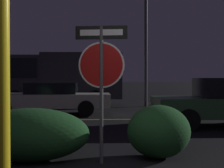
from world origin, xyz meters
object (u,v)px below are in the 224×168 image
at_px(stop_sign, 101,66).
at_px(street_lamp, 146,8).
at_px(passing_car_2, 49,98).
at_px(passing_car_3, 223,102).
at_px(hedge_bush_3, 159,131).
at_px(hedge_bush_2, 30,135).
at_px(delivery_truck, 56,76).
at_px(yellow_pole_left, 2,61).

distance_m(stop_sign, street_lamp, 11.28).
distance_m(stop_sign, passing_car_2, 7.43).
bearing_deg(passing_car_3, passing_car_2, 60.93).
bearing_deg(hedge_bush_3, hedge_bush_2, -177.97).
xyz_separation_m(hedge_bush_3, passing_car_2, (-2.81, 6.85, 0.17)).
height_order(delivery_truck, street_lamp, street_lamp).
height_order(stop_sign, street_lamp, street_lamp).
xyz_separation_m(yellow_pole_left, passing_car_3, (4.82, 5.71, -0.89)).
bearing_deg(delivery_truck, hedge_bush_3, -161.93).
distance_m(hedge_bush_2, delivery_truck, 11.04).
relative_size(yellow_pole_left, passing_car_2, 0.65).
bearing_deg(delivery_truck, yellow_pole_left, -173.44).
height_order(hedge_bush_2, passing_car_3, passing_car_3).
bearing_deg(hedge_bush_2, stop_sign, -9.85).
xyz_separation_m(passing_car_3, delivery_truck, (-5.70, 7.40, 0.84)).
height_order(yellow_pole_left, passing_car_3, yellow_pole_left).
bearing_deg(passing_car_3, hedge_bush_2, 128.14).
distance_m(hedge_bush_3, delivery_truck, 11.34).
bearing_deg(yellow_pole_left, stop_sign, 60.94).
bearing_deg(passing_car_3, stop_sign, 137.59).
bearing_deg(yellow_pole_left, passing_car_3, 49.87).
height_order(yellow_pole_left, hedge_bush_3, yellow_pole_left).
bearing_deg(yellow_pole_left, delivery_truck, 93.84).
xyz_separation_m(yellow_pole_left, delivery_truck, (-0.88, 13.11, -0.04)).
bearing_deg(hedge_bush_3, passing_car_2, 112.31).
relative_size(hedge_bush_2, hedge_bush_3, 1.79).
relative_size(passing_car_2, street_lamp, 0.63).
bearing_deg(passing_car_3, hedge_bush_3, 144.47).
bearing_deg(stop_sign, delivery_truck, 109.80).
bearing_deg(street_lamp, hedge_bush_3, -99.00).
distance_m(passing_car_2, delivery_truck, 4.13).
height_order(hedge_bush_3, passing_car_2, passing_car_2).
height_order(stop_sign, passing_car_2, stop_sign).
bearing_deg(hedge_bush_2, hedge_bush_3, 2.03).
distance_m(hedge_bush_3, passing_car_2, 7.41).
distance_m(yellow_pole_left, hedge_bush_2, 2.43).
height_order(hedge_bush_2, passing_car_2, passing_car_2).
bearing_deg(street_lamp, stop_sign, -104.17).
distance_m(passing_car_3, street_lamp, 7.99).
xyz_separation_m(passing_car_2, delivery_truck, (-0.17, 4.03, 0.90)).
distance_m(hedge_bush_2, hedge_bush_3, 2.23).
bearing_deg(hedge_bush_2, passing_car_2, 94.80).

